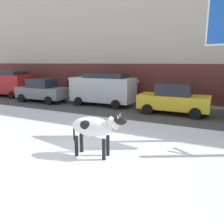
# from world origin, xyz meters

# --- Properties ---
(ground_plane) EXTENTS (120.00, 120.00, 0.00)m
(ground_plane) POSITION_xyz_m (0.00, 0.00, 0.00)
(ground_plane) COLOR white
(road_strip) EXTENTS (60.00, 5.60, 0.01)m
(road_strip) POSITION_xyz_m (0.00, 7.63, 0.00)
(road_strip) COLOR #423F3F
(road_strip) RESTS_ON ground
(building_facade) EXTENTS (44.00, 6.10, 13.00)m
(building_facade) POSITION_xyz_m (0.00, 13.69, 6.48)
(building_facade) COLOR #BCB29E
(building_facade) RESTS_ON ground
(cow_holstein) EXTENTS (1.93, 0.80, 1.54)m
(cow_holstein) POSITION_xyz_m (0.61, -0.29, 1.00)
(cow_holstein) COLOR silver
(cow_holstein) RESTS_ON ground
(car_red_van) EXTENTS (4.64, 2.20, 2.32)m
(car_red_van) POSITION_xyz_m (-13.89, 8.15, 1.24)
(car_red_van) COLOR red
(car_red_van) RESTS_ON ground
(car_grey_sedan) EXTENTS (4.24, 2.06, 1.84)m
(car_grey_sedan) POSITION_xyz_m (-8.82, 7.25, 0.91)
(car_grey_sedan) COLOR slate
(car_grey_sedan) RESTS_ON ground
(car_silver_van) EXTENTS (4.64, 2.20, 2.32)m
(car_silver_van) POSITION_xyz_m (-3.73, 8.11, 1.24)
(car_silver_van) COLOR #B7BABF
(car_silver_van) RESTS_ON ground
(car_yellow_sedan) EXTENTS (4.24, 2.06, 1.84)m
(car_yellow_sedan) POSITION_xyz_m (1.53, 7.53, 0.91)
(car_yellow_sedan) COLOR gold
(car_yellow_sedan) RESTS_ON ground
(pedestrian_near_billboard) EXTENTS (0.36, 0.24, 1.73)m
(pedestrian_near_billboard) POSITION_xyz_m (-1.93, 10.47, 0.88)
(pedestrian_near_billboard) COLOR #282833
(pedestrian_near_billboard) RESTS_ON ground
(pedestrian_far_left) EXTENTS (0.36, 0.24, 1.73)m
(pedestrian_far_left) POSITION_xyz_m (-8.63, 10.47, 0.88)
(pedestrian_far_left) COLOR #282833
(pedestrian_far_left) RESTS_ON ground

